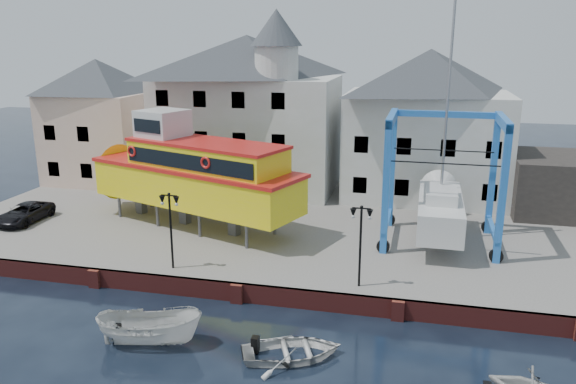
# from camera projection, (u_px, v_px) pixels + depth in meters

# --- Properties ---
(ground) EXTENTS (140.00, 140.00, 0.00)m
(ground) POSITION_uv_depth(u_px,v_px,m) (237.00, 302.00, 28.46)
(ground) COLOR black
(ground) RESTS_ON ground
(hardstanding) EXTENTS (44.00, 22.00, 1.00)m
(hardstanding) POSITION_uv_depth(u_px,v_px,m) (287.00, 225.00, 38.66)
(hardstanding) COLOR #656159
(hardstanding) RESTS_ON ground
(quay_wall) EXTENTS (44.00, 0.47, 1.00)m
(quay_wall) POSITION_uv_depth(u_px,v_px,m) (238.00, 292.00, 28.43)
(quay_wall) COLOR maroon
(quay_wall) RESTS_ON ground
(building_pink) EXTENTS (8.00, 7.00, 10.30)m
(building_pink) POSITION_uv_depth(u_px,v_px,m) (100.00, 121.00, 47.70)
(building_pink) COLOR beige
(building_pink) RESTS_ON hardstanding
(building_white_main) EXTENTS (14.00, 8.30, 14.00)m
(building_white_main) POSITION_uv_depth(u_px,v_px,m) (249.00, 111.00, 44.86)
(building_white_main) COLOR beige
(building_white_main) RESTS_ON hardstanding
(building_white_right) EXTENTS (12.00, 8.00, 11.20)m
(building_white_right) POSITION_uv_depth(u_px,v_px,m) (427.00, 125.00, 42.57)
(building_white_right) COLOR beige
(building_white_right) RESTS_ON hardstanding
(shed_dark) EXTENTS (8.00, 7.00, 4.00)m
(shed_dark) POSITION_uv_depth(u_px,v_px,m) (569.00, 185.00, 39.44)
(shed_dark) COLOR #272421
(shed_dark) RESTS_ON hardstanding
(lamp_post_left) EXTENTS (1.12, 0.32, 4.20)m
(lamp_post_left) POSITION_uv_depth(u_px,v_px,m) (170.00, 212.00, 29.37)
(lamp_post_left) COLOR black
(lamp_post_left) RESTS_ON hardstanding
(lamp_post_right) EXTENTS (1.12, 0.32, 4.20)m
(lamp_post_right) POSITION_uv_depth(u_px,v_px,m) (361.00, 226.00, 27.16)
(lamp_post_right) COLOR black
(lamp_post_right) RESTS_ON hardstanding
(tour_boat) EXTENTS (17.45, 9.66, 7.44)m
(tour_boat) POSITION_uv_depth(u_px,v_px,m) (183.00, 172.00, 36.58)
(tour_boat) COLOR #59595E
(tour_boat) RESTS_ON hardstanding
(travel_lift) EXTENTS (6.98, 9.83, 14.82)m
(travel_lift) POSITION_uv_depth(u_px,v_px,m) (440.00, 199.00, 34.20)
(travel_lift) COLOR #1A66AC
(travel_lift) RESTS_ON hardstanding
(van) EXTENTS (2.10, 4.44, 1.22)m
(van) POSITION_uv_depth(u_px,v_px,m) (25.00, 213.00, 37.62)
(van) COLOR black
(van) RESTS_ON hardstanding
(motorboat_a) EXTENTS (4.90, 2.66, 1.79)m
(motorboat_a) POSITION_uv_depth(u_px,v_px,m) (151.00, 344.00, 24.54)
(motorboat_a) COLOR silver
(motorboat_a) RESTS_ON ground
(motorboat_b) EXTENTS (5.02, 4.36, 0.87)m
(motorboat_b) POSITION_uv_depth(u_px,v_px,m) (292.00, 358.00, 23.53)
(motorboat_b) COLOR silver
(motorboat_b) RESTS_ON ground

